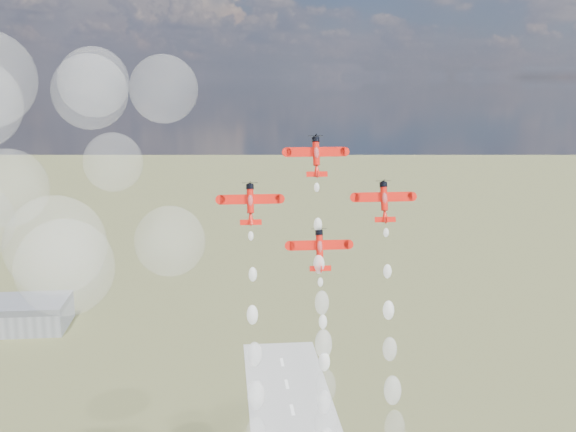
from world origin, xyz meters
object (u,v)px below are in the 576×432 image
(hangar, at_px, (12,315))
(plane_slot, at_px, (320,249))
(plane_left, at_px, (250,203))
(plane_right, at_px, (384,201))
(plane_lead, at_px, (316,155))

(hangar, bearing_deg, plane_slot, -56.41)
(plane_left, height_order, plane_right, same)
(plane_right, distance_m, plane_slot, 16.49)
(plane_left, bearing_deg, plane_slot, -12.53)
(hangar, xyz_separation_m, plane_lead, (116.48, -169.39, 91.11))
(plane_lead, height_order, plane_right, plane_lead)
(plane_left, relative_size, plane_right, 1.00)
(plane_slot, bearing_deg, hangar, 123.59)
(hangar, height_order, plane_slot, plane_slot)
(plane_lead, xyz_separation_m, plane_right, (13.51, -3.00, -8.97))
(plane_right, bearing_deg, plane_left, 180.00)
(plane_right, bearing_deg, plane_lead, 167.47)
(plane_lead, relative_size, plane_right, 1.00)
(plane_right, height_order, plane_slot, plane_right)
(hangar, height_order, plane_lead, plane_lead)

